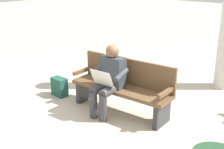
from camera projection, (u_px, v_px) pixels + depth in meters
name	position (u px, v px, depth m)	size (l,w,h in m)	color
ground_plane	(120.00, 111.00, 5.09)	(40.00, 40.00, 0.00)	#B7AD99
bench_near	(123.00, 85.00, 5.00)	(1.83, 0.60, 0.90)	brown
person_seated	(109.00, 78.00, 4.83)	(0.59, 0.59, 1.18)	#33383D
backpack	(60.00, 87.00, 5.70)	(0.33, 0.24, 0.36)	#1E4C42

